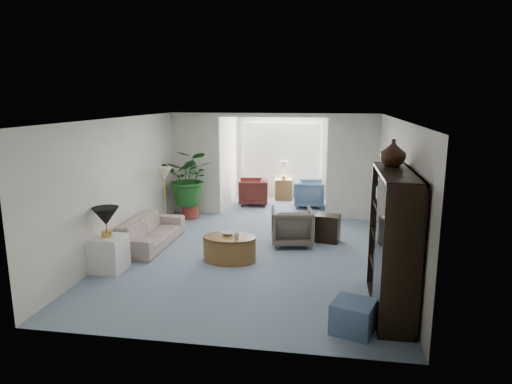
% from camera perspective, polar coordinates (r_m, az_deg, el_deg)
% --- Properties ---
extents(floor, '(6.00, 6.00, 0.00)m').
position_cam_1_polar(floor, '(8.30, -0.68, -8.30)').
color(floor, '#8095A9').
rests_on(floor, ground).
extents(sunroom_floor, '(2.60, 2.60, 0.00)m').
position_cam_1_polar(sunroom_floor, '(12.19, 2.66, -1.72)').
color(sunroom_floor, '#8095A9').
rests_on(sunroom_floor, ground).
extents(back_pier_left, '(1.20, 0.12, 2.50)m').
position_cam_1_polar(back_pier_left, '(11.28, -7.59, 3.55)').
color(back_pier_left, white).
rests_on(back_pier_left, ground).
extents(back_pier_right, '(1.20, 0.12, 2.50)m').
position_cam_1_polar(back_pier_right, '(10.81, 12.10, 3.03)').
color(back_pier_right, white).
rests_on(back_pier_right, ground).
extents(back_header, '(2.60, 0.12, 0.10)m').
position_cam_1_polar(back_header, '(10.77, 2.10, 9.67)').
color(back_header, white).
rests_on(back_header, back_pier_left).
extents(window_pane, '(2.20, 0.02, 1.50)m').
position_cam_1_polar(window_pane, '(13.01, 3.28, 5.40)').
color(window_pane, white).
extents(window_blinds, '(2.20, 0.02, 1.50)m').
position_cam_1_polar(window_blinds, '(12.98, 3.27, 5.39)').
color(window_blinds, white).
extents(framed_picture, '(0.04, 0.50, 0.40)m').
position_cam_1_polar(framed_picture, '(7.74, 17.41, 2.69)').
color(framed_picture, '#B9A894').
extents(sofa, '(0.77, 1.92, 0.56)m').
position_cam_1_polar(sofa, '(9.12, -13.15, -4.91)').
color(sofa, beige).
rests_on(sofa, ground).
extents(end_table, '(0.54, 0.54, 0.59)m').
position_cam_1_polar(end_table, '(8.04, -18.15, -7.38)').
color(end_table, white).
rests_on(end_table, ground).
extents(table_lamp, '(0.44, 0.44, 0.30)m').
position_cam_1_polar(table_lamp, '(7.85, -18.45, -2.92)').
color(table_lamp, black).
rests_on(table_lamp, end_table).
extents(floor_lamp, '(0.36, 0.36, 0.28)m').
position_cam_1_polar(floor_lamp, '(9.90, -11.55, 2.25)').
color(floor_lamp, beige).
rests_on(floor_lamp, ground).
extents(coffee_table, '(1.05, 1.05, 0.45)m').
position_cam_1_polar(coffee_table, '(8.10, -3.37, -7.16)').
color(coffee_table, brown).
rests_on(coffee_table, ground).
extents(coffee_bowl, '(0.25, 0.25, 0.06)m').
position_cam_1_polar(coffee_bowl, '(8.12, -3.58, -5.22)').
color(coffee_bowl, silver).
rests_on(coffee_bowl, coffee_table).
extents(coffee_cup, '(0.11, 0.11, 0.10)m').
position_cam_1_polar(coffee_cup, '(7.89, -2.49, -5.58)').
color(coffee_cup, beige).
rests_on(coffee_cup, coffee_table).
extents(wingback_chair, '(0.90, 0.92, 0.73)m').
position_cam_1_polar(wingback_chair, '(8.95, 4.55, -4.37)').
color(wingback_chair, '#645C4F').
rests_on(wingback_chair, ground).
extents(side_table_dark, '(0.52, 0.45, 0.55)m').
position_cam_1_polar(side_table_dark, '(9.23, 9.05, -4.55)').
color(side_table_dark, black).
rests_on(side_table_dark, ground).
extents(entertainment_cabinet, '(0.46, 1.73, 1.92)m').
position_cam_1_polar(entertainment_cabinet, '(6.34, 16.87, -6.11)').
color(entertainment_cabinet, black).
rests_on(entertainment_cabinet, ground).
extents(cabinet_urn, '(0.36, 0.36, 0.37)m').
position_cam_1_polar(cabinet_urn, '(6.59, 16.92, 4.79)').
color(cabinet_urn, '#321E10').
rests_on(cabinet_urn, entertainment_cabinet).
extents(ottoman, '(0.62, 0.62, 0.39)m').
position_cam_1_polar(ottoman, '(5.94, 12.18, -15.12)').
color(ottoman, slate).
rests_on(ottoman, ground).
extents(plant_pot, '(0.40, 0.40, 0.32)m').
position_cam_1_polar(plant_pot, '(11.03, -8.27, -2.43)').
color(plant_pot, maroon).
rests_on(plant_pot, ground).
extents(house_plant, '(1.20, 1.04, 1.34)m').
position_cam_1_polar(house_plant, '(10.86, -8.40, 1.81)').
color(house_plant, '#1D561E').
rests_on(house_plant, plant_pot).
extents(sunroom_chair_blue, '(0.87, 0.85, 0.71)m').
position_cam_1_polar(sunroom_chair_blue, '(12.06, 6.69, -0.21)').
color(sunroom_chair_blue, slate).
rests_on(sunroom_chair_blue, ground).
extents(sunroom_chair_maroon, '(0.87, 0.85, 0.71)m').
position_cam_1_polar(sunroom_chair_maroon, '(12.21, -0.36, 0.03)').
color(sunroom_chair_maroon, maroon).
rests_on(sunroom_chair_maroon, ground).
extents(sunroom_table, '(0.53, 0.43, 0.59)m').
position_cam_1_polar(sunroom_table, '(12.86, 3.50, 0.33)').
color(sunroom_table, brown).
rests_on(sunroom_table, ground).
extents(shelf_clutter, '(0.30, 0.92, 1.06)m').
position_cam_1_polar(shelf_clutter, '(6.41, 16.36, -4.67)').
color(shelf_clutter, '#494644').
rests_on(shelf_clutter, entertainment_cabinet).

